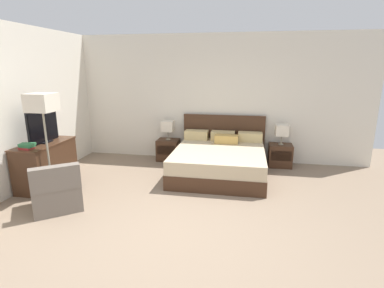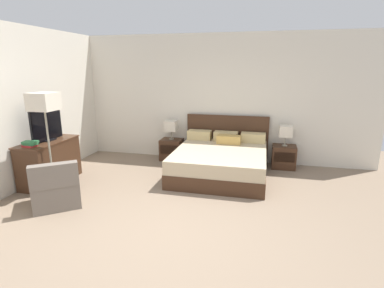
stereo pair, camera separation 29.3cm
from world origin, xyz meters
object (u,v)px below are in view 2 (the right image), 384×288
object	(u,v)px
table_lamp_right	(286,131)
armchair_by_window	(56,189)
table_lamp_left	(171,126)
tv	(47,125)
bed	(221,160)
book_blue_cover	(30,144)
floor_lamp	(44,107)
book_small_top	(30,142)
book_red_cover	(30,146)
dresser	(50,161)
nightstand_left	(172,149)
nightstand_right	(284,157)

from	to	relation	value
table_lamp_right	armchair_by_window	size ratio (longest dim) A/B	0.46
table_lamp_left	tv	xyz separation A→B (m)	(-1.81, -1.89, 0.29)
bed	table_lamp_right	distance (m)	1.55
table_lamp_left	book_blue_cover	bearing A→B (deg)	-127.58
book_blue_cover	floor_lamp	world-z (taller)	floor_lamp
armchair_by_window	book_small_top	bearing A→B (deg)	150.84
book_small_top	tv	bearing A→B (deg)	90.75
tv	book_red_cover	xyz separation A→B (m)	(-0.01, -0.45, -0.27)
book_small_top	dresser	bearing A→B (deg)	91.16
nightstand_left	book_blue_cover	bearing A→B (deg)	-127.60
dresser	book_small_top	distance (m)	0.63
nightstand_left	dresser	size ratio (longest dim) A/B	0.42
book_red_cover	table_lamp_right	bearing A→B (deg)	28.17
armchair_by_window	bed	bearing A→B (deg)	41.10
nightstand_right	bed	bearing A→B (deg)	-150.38
bed	floor_lamp	bearing A→B (deg)	-149.29
nightstand_right	table_lamp_left	bearing A→B (deg)	179.97
nightstand_right	dresser	bearing A→B (deg)	-156.21
nightstand_left	tv	world-z (taller)	tv
table_lamp_right	nightstand_right	bearing A→B (deg)	-90.00
nightstand_right	table_lamp_left	distance (m)	2.61
book_red_cover	tv	bearing A→B (deg)	88.17
table_lamp_right	book_small_top	world-z (taller)	table_lamp_right
book_blue_cover	nightstand_left	bearing A→B (deg)	52.40
tv	table_lamp_right	bearing A→B (deg)	23.44
floor_lamp	book_small_top	bearing A→B (deg)	-179.24
nightstand_right	book_small_top	distance (m)	4.98
dresser	book_red_cover	distance (m)	0.59
table_lamp_left	book_red_cover	distance (m)	2.96
armchair_by_window	table_lamp_left	bearing A→B (deg)	69.11
nightstand_right	floor_lamp	distance (m)	4.79
book_red_cover	floor_lamp	world-z (taller)	floor_lamp
book_red_cover	book_blue_cover	bearing A→B (deg)	0.00
dresser	armchair_by_window	xyz separation A→B (m)	(0.76, -0.83, -0.13)
table_lamp_right	bed	bearing A→B (deg)	-150.33
nightstand_right	armchair_by_window	bearing A→B (deg)	-142.59
armchair_by_window	floor_lamp	bearing A→B (deg)	132.10
dresser	table_lamp_right	bearing A→B (deg)	23.81
book_blue_cover	book_small_top	xyz separation A→B (m)	(0.00, 0.00, 0.03)
bed	armchair_by_window	size ratio (longest dim) A/B	2.11
table_lamp_left	book_blue_cover	size ratio (longest dim) A/B	2.05
floor_lamp	tv	bearing A→B (deg)	129.74
book_small_top	armchair_by_window	distance (m)	1.05
table_lamp_right	dresser	size ratio (longest dim) A/B	0.37
dresser	armchair_by_window	bearing A→B (deg)	-47.84
tv	floor_lamp	bearing A→B (deg)	-50.26
table_lamp_left	tv	world-z (taller)	tv
nightstand_left	book_small_top	size ratio (longest dim) A/B	2.15
dresser	book_blue_cover	size ratio (longest dim) A/B	5.56
book_red_cover	floor_lamp	bearing A→B (deg)	0.72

